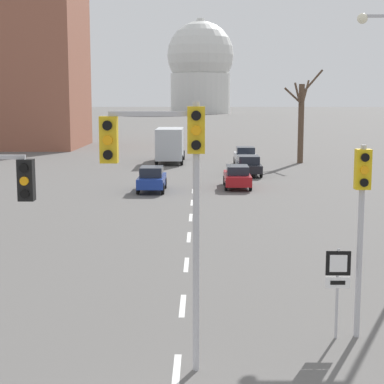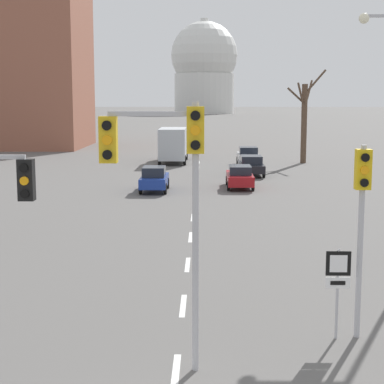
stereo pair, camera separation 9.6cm
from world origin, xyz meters
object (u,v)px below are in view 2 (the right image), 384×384
sedan_mid_centre (240,176)px  sedan_far_left (154,179)px  sedan_near_right (251,165)px  traffic_signal_near_right (362,204)px  sedan_near_left (248,156)px  traffic_signal_centre_tall (167,169)px  route_sign_post (338,279)px  delivery_truck (173,144)px

sedan_mid_centre → sedan_far_left: (-5.45, -1.64, 0.05)m
sedan_near_right → traffic_signal_near_right: bearing=-89.5°
traffic_signal_near_right → sedan_near_left: 40.14m
traffic_signal_centre_tall → route_sign_post: 5.28m
traffic_signal_near_right → sedan_near_left: size_ratio=1.13×
traffic_signal_near_right → sedan_near_right: size_ratio=1.06×
traffic_signal_near_right → traffic_signal_centre_tall: size_ratio=0.82×
traffic_signal_centre_tall → route_sign_post: traffic_signal_centre_tall is taller
traffic_signal_near_right → sedan_far_left: 25.73m
traffic_signal_centre_tall → route_sign_post: bearing=25.4°
sedan_mid_centre → delivery_truck: (-5.16, 16.37, 0.95)m
traffic_signal_near_right → sedan_mid_centre: 26.46m
sedan_near_left → sedan_mid_centre: bearing=-96.0°
route_sign_post → sedan_mid_centre: size_ratio=0.52×
sedan_near_left → delivery_truck: 7.15m
sedan_near_right → sedan_far_left: sedan_far_left is taller
traffic_signal_near_right → sedan_far_left: traffic_signal_near_right is taller
traffic_signal_centre_tall → sedan_far_left: (-2.41, 26.67, -3.57)m
route_sign_post → sedan_near_left: size_ratio=0.53×
traffic_signal_near_right → sedan_mid_centre: traffic_signal_near_right is taller
traffic_signal_centre_tall → route_sign_post: size_ratio=2.57×
traffic_signal_near_right → sedan_near_left: bearing=90.1°
sedan_near_right → sedan_far_left: (-6.66, -8.41, 0.02)m
delivery_truck → traffic_signal_near_right: bearing=-81.1°
traffic_signal_centre_tall → sedan_far_left: 27.02m
route_sign_post → sedan_far_left: bearing=104.5°
sedan_near_right → delivery_truck: delivery_truck is taller
sedan_mid_centre → sedan_far_left: sedan_far_left is taller
sedan_near_left → sedan_near_right: (-0.23, -7.00, -0.05)m
sedan_near_left → sedan_near_right: size_ratio=0.94×
traffic_signal_centre_tall → route_sign_post: (4.01, 1.90, -2.86)m
traffic_signal_centre_tall → sedan_near_right: size_ratio=1.29×
sedan_mid_centre → sedan_near_right: bearing=79.9°
sedan_near_left → sedan_mid_centre: (-1.44, -13.77, -0.08)m
traffic_signal_near_right → route_sign_post: (-0.53, -0.12, -1.80)m
sedan_near_left → route_sign_post: bearing=-90.7°
sedan_far_left → delivery_truck: size_ratio=0.56×
sedan_near_left → sedan_mid_centre: sedan_near_left is taller
traffic_signal_near_right → sedan_near_right: bearing=90.5°
route_sign_post → delivery_truck: 43.23m
traffic_signal_centre_tall → traffic_signal_near_right: bearing=24.0°
traffic_signal_near_right → sedan_near_right: (-0.31, 33.06, -2.53)m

